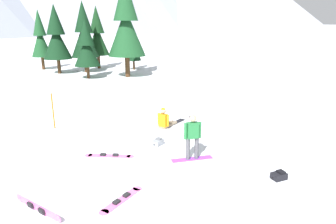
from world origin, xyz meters
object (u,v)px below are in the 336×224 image
object	(u,v)px
pine_tree_slender	(84,34)
pine_tree_twin	(56,36)
loose_snowboard_near_left	(122,199)
pine_tree_young	(97,35)
loose_snowboard_near_right	(37,208)
backpack_grey	(158,142)
pine_tree_leaning	(133,47)
pine_tree_tall	(126,23)
loose_snowboard_far_spare	(109,156)
snowboarder_midground	(165,120)
pine_tree_broad	(86,47)
backpack_black	(279,176)
snowboarder_foreground	(193,136)
pine_tree_short	(40,37)
trail_marker_pole	(53,111)

from	to	relation	value
pine_tree_slender	pine_tree_twin	distance (m)	2.50
loose_snowboard_near_left	pine_tree_young	world-z (taller)	pine_tree_young
loose_snowboard_near_right	backpack_grey	bearing A→B (deg)	38.07
loose_snowboard_near_left	pine_tree_slender	world-z (taller)	pine_tree_slender
pine_tree_leaning	pine_tree_slender	distance (m)	4.97
pine_tree_tall	pine_tree_young	bearing A→B (deg)	106.12
loose_snowboard_far_spare	snowboarder_midground	bearing A→B (deg)	39.17
pine_tree_broad	pine_tree_twin	bearing A→B (deg)	122.97
loose_snowboard_far_spare	backpack_black	distance (m)	5.89
snowboarder_foreground	loose_snowboard_near_right	distance (m)	5.38
snowboarder_midground	loose_snowboard_near_left	world-z (taller)	snowboarder_midground
backpack_black	pine_tree_broad	world-z (taller)	pine_tree_broad
snowboarder_foreground	pine_tree_broad	distance (m)	18.30
loose_snowboard_near_left	loose_snowboard_near_right	world-z (taller)	loose_snowboard_near_right
loose_snowboard_near_right	pine_tree_short	world-z (taller)	pine_tree_short
loose_snowboard_near_right	trail_marker_pole	world-z (taller)	trail_marker_pole
pine_tree_slender	pine_tree_broad	xyz separation A→B (m)	(-0.12, -3.65, -0.91)
snowboarder_foreground	loose_snowboard_near_right	xyz separation A→B (m)	(-5.05, -1.68, -0.74)
loose_snowboard_near_left	backpack_black	distance (m)	4.91
snowboarder_foreground	snowboarder_midground	xyz separation A→B (m)	(0.20, 3.63, -0.53)
snowboarder_midground	backpack_black	world-z (taller)	snowboarder_midground
snowboarder_foreground	loose_snowboard_near_left	world-z (taller)	snowboarder_foreground
pine_tree_tall	pine_tree_short	xyz separation A→B (m)	(-7.33, 7.22, -1.36)
snowboarder_foreground	loose_snowboard_far_spare	distance (m)	3.15
loose_snowboard_near_right	backpack_black	bearing A→B (deg)	-4.36
snowboarder_midground	loose_snowboard_near_right	size ratio (longest dim) A/B	1.08
snowboarder_midground	loose_snowboard_far_spare	xyz separation A→B (m)	(-2.97, -2.42, -0.32)
pine_tree_tall	pine_tree_short	distance (m)	10.38
pine_tree_short	pine_tree_slender	distance (m)	5.22
pine_tree_leaning	trail_marker_pole	bearing A→B (deg)	-114.15
loose_snowboard_far_spare	pine_tree_slender	bearing A→B (deg)	87.69
snowboarder_foreground	pine_tree_short	distance (m)	25.83
pine_tree_short	pine_tree_young	world-z (taller)	pine_tree_young
loose_snowboard_near_left	backpack_black	bearing A→B (deg)	-4.59
trail_marker_pole	pine_tree_leaning	distance (m)	18.50
pine_tree_leaning	pine_tree_short	size ratio (longest dim) A/B	0.71
pine_tree_short	backpack_grey	bearing A→B (deg)	-77.34
pine_tree_young	snowboarder_foreground	bearing A→B (deg)	-88.87
snowboarder_midground	pine_tree_young	size ratio (longest dim) A/B	0.26
pine_tree_leaning	pine_tree_twin	distance (m)	7.38
pine_tree_short	pine_tree_broad	bearing A→B (deg)	-60.39
snowboarder_foreground	loose_snowboard_far_spare	bearing A→B (deg)	156.38
backpack_black	trail_marker_pole	bearing A→B (deg)	132.25
pine_tree_short	pine_tree_young	xyz separation A→B (m)	(5.53, -0.99, 0.20)
backpack_black	pine_tree_tall	distance (m)	20.52
loose_snowboard_near_left	backpack_black	world-z (taller)	backpack_black
backpack_grey	pine_tree_short	bearing A→B (deg)	102.66
pine_tree_tall	pine_tree_slender	size ratio (longest dim) A/B	1.27
snowboarder_foreground	pine_tree_leaning	distance (m)	22.23
loose_snowboard_near_right	pine_tree_short	distance (m)	26.89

